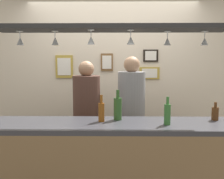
{
  "coord_description": "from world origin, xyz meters",
  "views": [
    {
      "loc": [
        0.04,
        -2.61,
        1.63
      ],
      "look_at": [
        0.0,
        0.1,
        1.31
      ],
      "focal_mm": 39.04,
      "sensor_mm": 36.0,
      "label": 1
    }
  ],
  "objects": [
    {
      "name": "hanging_wineglass_center_left",
      "position": [
        -0.18,
        -0.37,
        1.82
      ],
      "size": [
        0.07,
        0.07,
        0.13
      ],
      "color": "silver",
      "rests_on": "overhead_glass_rack"
    },
    {
      "name": "person_right_grey_shirt",
      "position": [
        0.24,
        0.4,
        1.02
      ],
      "size": [
        0.34,
        0.34,
        1.69
      ],
      "color": "#2D334C",
      "rests_on": "ground_plane"
    },
    {
      "name": "hanging_wineglass_center_right",
      "position": [
        0.54,
        -0.24,
        1.82
      ],
      "size": [
        0.07,
        0.07,
        0.13
      ],
      "color": "silver",
      "rests_on": "overhead_glass_rack"
    },
    {
      "name": "person_left_brown_shirt",
      "position": [
        -0.32,
        0.4,
        0.98
      ],
      "size": [
        0.34,
        0.34,
        1.63
      ],
      "color": "#2D334C",
      "rests_on": "ground_plane"
    },
    {
      "name": "bottle_beer_brown_stubby",
      "position": [
        1.03,
        -0.22,
        1.12
      ],
      "size": [
        0.07,
        0.07,
        0.18
      ],
      "color": "#512D14",
      "rests_on": "bar_counter"
    },
    {
      "name": "bottle_beer_amber_tall",
      "position": [
        -0.1,
        -0.3,
        1.15
      ],
      "size": [
        0.06,
        0.06,
        0.26
      ],
      "color": "brown",
      "rests_on": "bar_counter"
    },
    {
      "name": "hanging_wineglass_right",
      "position": [
        0.89,
        -0.24,
        1.82
      ],
      "size": [
        0.07,
        0.07,
        0.13
      ],
      "color": "silver",
      "rests_on": "overhead_glass_rack"
    },
    {
      "name": "hanging_wineglass_left",
      "position": [
        -0.53,
        -0.28,
        1.82
      ],
      "size": [
        0.07,
        0.07,
        0.13
      ],
      "color": "silver",
      "rests_on": "overhead_glass_rack"
    },
    {
      "name": "picture_frame_upper_small",
      "position": [
        0.56,
        1.06,
        1.71
      ],
      "size": [
        0.22,
        0.02,
        0.18
      ],
      "color": "black",
      "rests_on": "back_wall"
    },
    {
      "name": "picture_frame_lower_pair",
      "position": [
        0.55,
        1.06,
        1.45
      ],
      "size": [
        0.3,
        0.02,
        0.18
      ],
      "color": "#B29338",
      "rests_on": "back_wall"
    },
    {
      "name": "bar_counter",
      "position": [
        0.0,
        -0.51,
        0.7
      ],
      "size": [
        2.7,
        0.55,
        1.05
      ],
      "color": "#38383D",
      "rests_on": "ground_plane"
    },
    {
      "name": "picture_frame_caricature",
      "position": [
        -0.73,
        1.06,
        1.55
      ],
      "size": [
        0.26,
        0.02,
        0.34
      ],
      "color": "#B29338",
      "rests_on": "back_wall"
    },
    {
      "name": "bottle_champagne_green",
      "position": [
        0.06,
        -0.22,
        1.16
      ],
      "size": [
        0.08,
        0.08,
        0.3
      ],
      "color": "#2D5623",
      "rests_on": "bar_counter"
    },
    {
      "name": "picture_frame_crest",
      "position": [
        -0.09,
        1.06,
        1.61
      ],
      "size": [
        0.18,
        0.02,
        0.26
      ],
      "color": "brown",
      "rests_on": "back_wall"
    },
    {
      "name": "hanging_wineglass_far_left",
      "position": [
        -0.87,
        -0.27,
        1.82
      ],
      "size": [
        0.07,
        0.07,
        0.13
      ],
      "color": "silver",
      "rests_on": "overhead_glass_rack"
    },
    {
      "name": "back_wall",
      "position": [
        0.0,
        1.1,
        1.3
      ],
      "size": [
        4.4,
        0.06,
        2.6
      ],
      "primitive_type": "cube",
      "color": "beige",
      "rests_on": "ground_plane"
    },
    {
      "name": "bottle_beer_green_import",
      "position": [
        0.52,
        -0.41,
        1.15
      ],
      "size": [
        0.06,
        0.06,
        0.26
      ],
      "color": "#336B2D",
      "rests_on": "bar_counter"
    },
    {
      "name": "overhead_glass_rack",
      "position": [
        0.0,
        -0.3,
        1.93
      ],
      "size": [
        2.2,
        0.36,
        0.04
      ],
      "primitive_type": "cube",
      "color": "black"
    },
    {
      "name": "hanging_wineglass_center",
      "position": [
        0.18,
        -0.36,
        1.82
      ],
      "size": [
        0.07,
        0.07,
        0.13
      ],
      "color": "silver",
      "rests_on": "overhead_glass_rack"
    }
  ]
}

